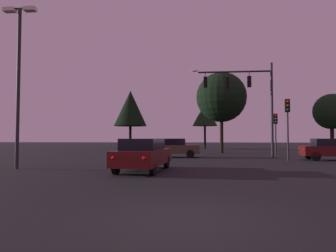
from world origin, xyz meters
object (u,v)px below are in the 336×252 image
(tree_center_horizon, at_px, (332,112))
(car_crossing_right, at_px, (172,147))
(traffic_light_corner_left, at_px, (288,117))
(car_nearside_lane, at_px, (143,154))
(tree_left_far, at_px, (205,114))
(traffic_light_corner_right, at_px, (276,126))
(car_crossing_left, at_px, (332,149))
(tree_behind_sign, at_px, (130,108))
(parking_lot_lamp_post, at_px, (19,66))
(tree_right_cluster, at_px, (221,97))
(traffic_signal_mast_arm, at_px, (247,92))

(tree_center_horizon, bearing_deg, car_crossing_right, -157.12)
(traffic_light_corner_left, bearing_deg, car_nearside_lane, -140.24)
(car_nearside_lane, relative_size, tree_left_far, 0.69)
(traffic_light_corner_right, relative_size, car_crossing_right, 0.84)
(traffic_light_corner_right, distance_m, car_crossing_left, 6.05)
(tree_behind_sign, bearing_deg, car_crossing_right, -68.46)
(car_nearside_lane, xyz_separation_m, parking_lot_lamp_post, (-6.52, 0.40, 4.40))
(car_nearside_lane, xyz_separation_m, car_crossing_left, (11.90, 7.99, -0.00))
(tree_center_horizon, distance_m, tree_right_cluster, 10.83)
(parking_lot_lamp_post, height_order, tree_left_far, parking_lot_lamp_post)
(traffic_light_corner_right, bearing_deg, tree_behind_sign, 133.97)
(car_crossing_left, height_order, parking_lot_lamp_post, parking_lot_lamp_post)
(car_crossing_left, bearing_deg, traffic_light_corner_left, -167.10)
(tree_left_far, bearing_deg, parking_lot_lamp_post, -108.52)
(tree_left_far, distance_m, tree_right_cluster, 13.47)
(tree_left_far, xyz_separation_m, tree_right_cluster, (1.34, -13.39, 0.71))
(tree_left_far, relative_size, tree_right_cluster, 0.82)
(parking_lot_lamp_post, bearing_deg, car_nearside_lane, -3.47)
(car_crossing_right, bearing_deg, car_nearside_lane, -92.98)
(tree_center_horizon, bearing_deg, traffic_signal_mast_arm, -146.13)
(traffic_light_corner_left, distance_m, traffic_light_corner_right, 5.99)
(tree_behind_sign, relative_size, tree_left_far, 1.27)
(traffic_light_corner_left, distance_m, car_nearside_lane, 11.58)
(traffic_light_corner_left, bearing_deg, car_crossing_right, 158.82)
(traffic_signal_mast_arm, bearing_deg, car_nearside_lane, -121.57)
(traffic_light_corner_left, distance_m, tree_behind_sign, 28.70)
(traffic_signal_mast_arm, height_order, car_nearside_lane, traffic_signal_mast_arm)
(car_nearside_lane, height_order, tree_left_far, tree_left_far)
(parking_lot_lamp_post, distance_m, tree_behind_sign, 30.39)
(tree_center_horizon, bearing_deg, car_nearside_lane, -133.09)
(parking_lot_lamp_post, xyz_separation_m, tree_center_horizon, (22.31, 16.48, -1.04))
(tree_right_cluster, bearing_deg, car_crossing_left, -55.42)
(traffic_signal_mast_arm, height_order, car_crossing_right, traffic_signal_mast_arm)
(traffic_light_corner_right, distance_m, parking_lot_lamp_post, 20.63)
(traffic_signal_mast_arm, relative_size, traffic_light_corner_left, 1.80)
(parking_lot_lamp_post, relative_size, tree_right_cluster, 0.97)
(car_crossing_right, bearing_deg, parking_lot_lamp_post, -125.09)
(traffic_signal_mast_arm, distance_m, car_nearside_lane, 13.32)
(parking_lot_lamp_post, bearing_deg, tree_right_cluster, 56.19)
(traffic_light_corner_right, height_order, tree_left_far, tree_left_far)
(tree_behind_sign, bearing_deg, parking_lot_lamp_post, -88.19)
(car_nearside_lane, bearing_deg, parking_lot_lamp_post, 176.53)
(car_crossing_right, xyz_separation_m, tree_behind_sign, (-8.02, 20.31, 5.30))
(parking_lot_lamp_post, relative_size, tree_center_horizon, 1.39)
(traffic_light_corner_left, distance_m, car_crossing_right, 9.06)
(car_nearside_lane, xyz_separation_m, tree_right_cluster, (5.14, 17.80, 5.06))
(car_crossing_left, relative_size, tree_behind_sign, 0.48)
(car_crossing_left, distance_m, tree_center_horizon, 10.27)
(car_crossing_left, height_order, tree_center_horizon, tree_center_horizon)
(traffic_light_corner_left, height_order, car_crossing_left, traffic_light_corner_left)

